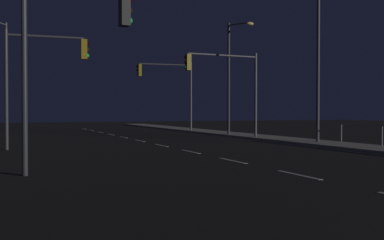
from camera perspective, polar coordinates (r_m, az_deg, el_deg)
The scene contains 11 objects.
ground_plane at distance 20.97m, azimuth -0.71°, elevation -3.76°, with size 112.00×112.00×0.00m, color black.
sidewalk_right at distance 25.02m, azimuth 16.61°, elevation -2.86°, with size 2.50×77.00×0.14m, color #9E937F.
lane_markings_center at distance 24.25m, azimuth -3.74°, elevation -3.09°, with size 0.14×50.00×0.01m.
lane_edge_line at distance 28.30m, azimuth 7.85°, elevation -2.49°, with size 0.14×53.00×0.01m.
traffic_light_far_left at distance 38.56m, azimuth -2.91°, elevation 4.66°, with size 4.69×0.47×5.67m.
traffic_light_mid_right at distance 14.09m, azimuth -14.31°, elevation 9.68°, with size 3.21×0.53×5.60m.
traffic_light_far_center at distance 28.96m, azimuth 4.05°, elevation 5.36°, with size 5.04×0.50×5.29m.
traffic_light_mid_left at distance 23.18m, azimuth -17.63°, elevation 6.24°, with size 3.81×0.43×5.52m.
street_lamp_median at distance 26.03m, azimuth 14.71°, elevation 7.71°, with size 1.67×0.56×7.86m.
street_lamp_mid_block at distance 32.98m, azimuth 4.92°, elevation 6.34°, with size 1.18×1.82×7.77m.
street_lamp_across_street at distance 32.28m, azimuth -21.91°, elevation 5.87°, with size 1.38×2.09×7.44m.
Camera 1 is at (-7.66, -1.94, 1.79)m, focal length 44.00 mm.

